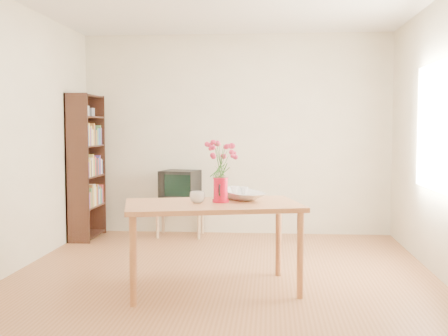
# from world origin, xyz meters

# --- Properties ---
(room) EXTENTS (4.50, 4.50, 4.50)m
(room) POSITION_xyz_m (0.03, 0.00, 1.30)
(room) COLOR brown
(room) RESTS_ON ground
(table) EXTENTS (1.61, 1.15, 0.75)m
(table) POSITION_xyz_m (-0.04, -0.37, 0.67)
(table) COLOR #9A5B34
(table) RESTS_ON ground
(tv_stand) EXTENTS (0.60, 0.45, 0.46)m
(tv_stand) POSITION_xyz_m (-0.70, 1.97, 0.39)
(tv_stand) COLOR tan
(tv_stand) RESTS_ON ground
(bookshelf) EXTENTS (0.28, 0.70, 1.80)m
(bookshelf) POSITION_xyz_m (-1.85, 1.75, 0.84)
(bookshelf) COLOR black
(bookshelf) RESTS_ON ground
(pitcher) EXTENTS (0.14, 0.22, 0.22)m
(pitcher) POSITION_xyz_m (0.02, -0.32, 0.85)
(pitcher) COLOR red
(pitcher) RESTS_ON table
(flowers) EXTENTS (0.25, 0.25, 0.35)m
(flowers) POSITION_xyz_m (0.02, -0.32, 1.13)
(flowers) COLOR #D7325B
(flowers) RESTS_ON pitcher
(mug) EXTENTS (0.18, 0.18, 0.10)m
(mug) POSITION_xyz_m (-0.17, -0.40, 0.80)
(mug) COLOR white
(mug) RESTS_ON table
(bowl) EXTENTS (0.62, 0.62, 0.43)m
(bowl) POSITION_xyz_m (0.17, -0.06, 0.96)
(bowl) COLOR white
(bowl) RESTS_ON table
(teacup_a) EXTENTS (0.10, 0.10, 0.07)m
(teacup_a) POSITION_xyz_m (0.13, -0.06, 0.92)
(teacup_a) COLOR white
(teacup_a) RESTS_ON bowl
(teacup_b) EXTENTS (0.08, 0.08, 0.06)m
(teacup_b) POSITION_xyz_m (0.21, -0.04, 0.92)
(teacup_b) COLOR white
(teacup_b) RESTS_ON bowl
(television) EXTENTS (0.52, 0.50, 0.38)m
(television) POSITION_xyz_m (-0.70, 1.98, 0.66)
(television) COLOR black
(television) RESTS_ON tv_stand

